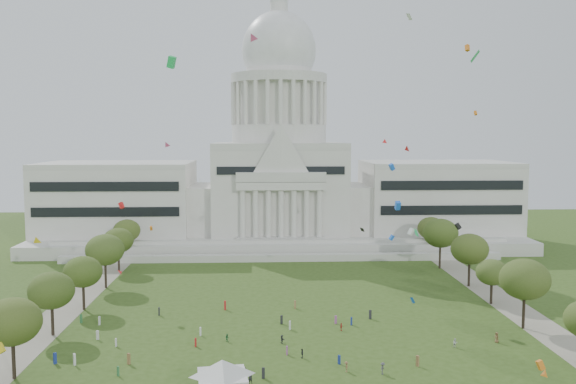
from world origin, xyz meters
name	(u,v)px	position (x,y,z in m)	size (l,w,h in m)	color
ground	(300,367)	(0.00, 0.00, 0.00)	(400.00, 400.00, 0.00)	#334C17
capitol	(279,178)	(0.00, 113.59, 22.30)	(160.00, 64.50, 91.30)	beige
path_left	(59,315)	(-48.00, 30.00, 0.02)	(8.00, 160.00, 0.04)	gray
path_right	(515,309)	(48.00, 30.00, 0.02)	(8.00, 160.00, 0.04)	gray
row_tree_l_1	(12,322)	(-44.07, -2.96, 8.95)	(8.86, 8.86, 12.59)	black
row_tree_l_2	(51,291)	(-45.04, 17.30, 8.51)	(8.42, 8.42, 11.97)	black
row_tree_r_2	(525,279)	(44.17, 17.44, 9.66)	(9.55, 9.55, 13.58)	black
row_tree_l_3	(83,272)	(-44.09, 33.92, 8.21)	(8.12, 8.12, 11.55)	black
row_tree_r_3	(492,272)	(44.40, 34.48, 7.08)	(7.01, 7.01, 9.98)	black
row_tree_l_4	(105,250)	(-44.08, 52.42, 9.39)	(9.29, 9.29, 13.21)	black
row_tree_r_4	(470,249)	(44.76, 50.04, 9.29)	(9.19, 9.19, 13.06)	black
row_tree_l_5	(118,241)	(-45.22, 71.01, 8.42)	(8.33, 8.33, 11.85)	black
row_tree_r_5	(440,233)	(43.49, 70.19, 9.93)	(9.82, 9.82, 13.96)	black
row_tree_l_6	(127,231)	(-46.87, 89.14, 8.27)	(8.19, 8.19, 11.64)	black
row_tree_r_6	(431,228)	(45.96, 88.13, 8.51)	(8.42, 8.42, 11.97)	black
event_tent	(222,367)	(-11.85, -10.30, 4.17)	(10.81, 10.81, 5.38)	#4C4C4C
person_0	(497,337)	(36.00, 9.82, 0.94)	(0.92, 0.60, 1.88)	olive
person_2	(455,343)	(27.74, 7.66, 0.80)	(0.78, 0.48, 1.60)	silver
person_3	(346,367)	(7.09, -2.49, 0.83)	(1.08, 0.56, 1.67)	olive
person_4	(302,353)	(0.54, 3.74, 0.81)	(0.95, 0.52, 1.61)	#26262B
person_5	(282,339)	(-2.57, 11.09, 0.78)	(1.45, 0.57, 1.56)	#4C4C51
person_7	(250,377)	(-7.97, -6.30, 0.96)	(0.70, 0.51, 1.92)	#26262B
person_8	(227,338)	(-12.46, 12.51, 0.71)	(0.69, 0.43, 1.43)	#33723F
person_9	(383,368)	(12.64, -3.71, 0.95)	(1.23, 0.64, 1.91)	#4C4C51
person_10	(341,327)	(8.94, 17.58, 0.76)	(0.89, 0.49, 1.52)	#B21E1E
distant_crowd	(216,333)	(-14.53, 14.50, 0.86)	(61.42, 37.67, 1.95)	navy
kite_swarm	(332,173)	(6.09, 10.05, 30.54)	(84.38, 99.03, 64.67)	orange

